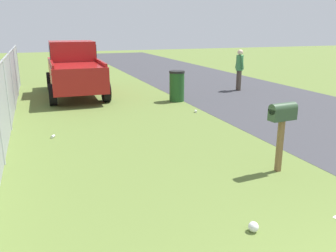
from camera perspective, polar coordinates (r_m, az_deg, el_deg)
The scene contains 8 objects.
mailbox at distance 6.71m, azimuth 18.11°, elevation 1.42°, with size 0.24×0.54×1.32m.
pickup_truck at distance 14.60m, azimuth -15.07°, elevation 9.25°, with size 5.11×2.18×2.09m.
trash_bin at distance 12.88m, azimuth 1.45°, elevation 6.53°, with size 0.57×0.57×1.11m.
pedestrian at distance 15.36m, azimuth 11.55°, elevation 9.40°, with size 0.49×0.30×1.73m.
fence_section at distance 9.98m, azimuth -24.80°, elevation 4.90°, with size 15.53×0.07×1.85m.
litter_cup_far_scatter at distance 11.24m, azimuth 4.54°, elevation 2.40°, with size 0.08×0.08×0.10m, color white.
litter_can_midfield_a at distance 9.11m, azimuth -18.22°, elevation -1.62°, with size 0.07×0.07×0.12m, color silver.
litter_bag_by_mailbox at distance 4.99m, azimuth 13.72°, elevation -15.64°, with size 0.14×0.14×0.14m, color silver.
Camera 1 is at (-0.94, 3.27, 2.64)m, focal length 37.47 mm.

